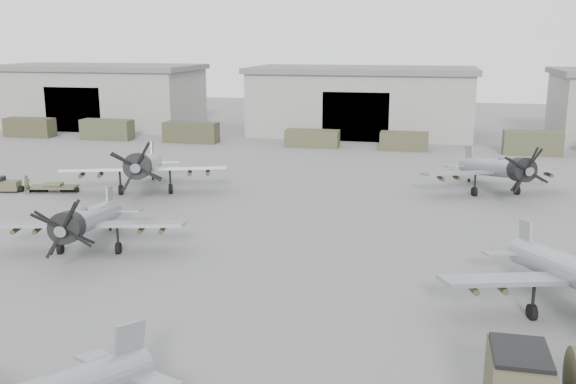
% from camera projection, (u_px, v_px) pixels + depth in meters
% --- Properties ---
extents(ground, '(220.00, 220.00, 0.00)m').
position_uv_depth(ground, '(196.00, 344.00, 26.27)').
color(ground, '#595956').
rests_on(ground, ground).
extents(hangar_left, '(29.00, 14.80, 8.70)m').
position_uv_depth(hangar_left, '(98.00, 95.00, 92.13)').
color(hangar_left, gray).
rests_on(hangar_left, ground).
extents(hangar_center, '(29.00, 14.80, 8.70)m').
position_uv_depth(hangar_center, '(362.00, 101.00, 84.10)').
color(hangar_center, gray).
rests_on(hangar_center, ground).
extents(support_truck_0, '(6.36, 2.20, 2.41)m').
position_uv_depth(support_truck_0, '(30.00, 127.00, 82.19)').
color(support_truck_0, '#393925').
rests_on(support_truck_0, ground).
extents(support_truck_1, '(6.45, 2.20, 2.50)m').
position_uv_depth(support_truck_1, '(107.00, 130.00, 79.89)').
color(support_truck_1, '#3D412A').
rests_on(support_truck_1, ground).
extents(support_truck_2, '(6.63, 2.20, 2.47)m').
position_uv_depth(support_truck_2, '(191.00, 132.00, 77.55)').
color(support_truck_2, '#393A26').
rests_on(support_truck_2, ground).
extents(support_truck_3, '(6.21, 2.20, 1.98)m').
position_uv_depth(support_truck_3, '(312.00, 138.00, 74.44)').
color(support_truck_3, '#42432C').
rests_on(support_truck_3, ground).
extents(support_truck_4, '(5.37, 2.20, 2.05)m').
position_uv_depth(support_truck_4, '(404.00, 141.00, 72.21)').
color(support_truck_4, '#3F3F29').
rests_on(support_truck_4, ground).
extents(support_truck_5, '(6.09, 2.20, 2.59)m').
position_uv_depth(support_truck_5, '(532.00, 143.00, 69.26)').
color(support_truck_5, '#40422B').
rests_on(support_truck_5, ground).
extents(aircraft_mid_1, '(11.25, 10.13, 4.47)m').
position_uv_depth(aircraft_mid_1, '(87.00, 221.00, 36.81)').
color(aircraft_mid_1, '#93969B').
rests_on(aircraft_mid_1, ground).
extents(aircraft_mid_2, '(11.79, 10.62, 4.71)m').
position_uv_depth(aircraft_mid_2, '(576.00, 274.00, 28.12)').
color(aircraft_mid_2, '#9A9DA2').
rests_on(aircraft_mid_2, ground).
extents(aircraft_far_0, '(13.10, 11.80, 5.25)m').
position_uv_depth(aircraft_far_0, '(144.00, 165.00, 51.14)').
color(aircraft_far_0, '#9EA2A7').
rests_on(aircraft_far_0, ground).
extents(aircraft_far_1, '(11.91, 10.76, 4.82)m').
position_uv_depth(aircraft_far_1, '(498.00, 169.00, 50.82)').
color(aircraft_far_1, gray).
rests_on(aircraft_far_1, ground).
extents(tug_trailer, '(6.59, 2.46, 1.31)m').
position_uv_depth(tug_trailer, '(26.00, 186.00, 52.41)').
color(tug_trailer, '#4B4A31').
rests_on(tug_trailer, ground).
extents(ground_crew, '(0.57, 0.67, 1.57)m').
position_uv_depth(ground_crew, '(27.00, 185.00, 51.59)').
color(ground_crew, '#40432C').
rests_on(ground_crew, ground).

